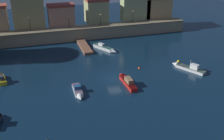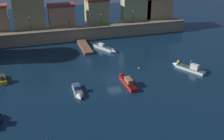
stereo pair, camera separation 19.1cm
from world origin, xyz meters
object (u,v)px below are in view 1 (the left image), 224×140
(moored_boat_1, at_px, (127,81))
(moored_boat_3, at_px, (105,48))
(moored_boat_6, at_px, (1,78))
(mooring_buoy_0, at_px, (139,68))
(quay_lamp_2, at_px, (101,18))
(quay_lamp_1, at_px, (69,20))
(mooring_buoy_2, at_px, (178,62))
(moored_boat_2, at_px, (78,92))
(quay_lamp_3, at_px, (133,15))
(moored_boat_4, at_px, (187,67))
(quay_lamp_0, at_px, (29,22))

(moored_boat_1, height_order, moored_boat_3, moored_boat_1)
(moored_boat_6, relative_size, mooring_buoy_0, 9.46)
(moored_boat_1, bearing_deg, quay_lamp_2, -6.74)
(quay_lamp_1, xyz_separation_m, mooring_buoy_2, (19.53, -21.39, -5.18))
(moored_boat_1, height_order, moored_boat_2, moored_boat_1)
(quay_lamp_2, bearing_deg, mooring_buoy_0, -85.04)
(quay_lamp_2, relative_size, quay_lamp_3, 0.92)
(quay_lamp_1, bearing_deg, mooring_buoy_0, -65.16)
(quay_lamp_2, xyz_separation_m, moored_boat_1, (-2.70, -27.48, -4.73))
(quay_lamp_1, height_order, moored_boat_4, quay_lamp_1)
(moored_boat_2, bearing_deg, mooring_buoy_2, 108.81)
(quay_lamp_1, distance_m, moored_boat_6, 25.58)
(quay_lamp_0, distance_m, quay_lamp_3, 26.89)
(quay_lamp_1, relative_size, moored_boat_2, 0.54)
(quay_lamp_0, relative_size, moored_boat_3, 0.51)
(moored_boat_3, height_order, moored_boat_4, moored_boat_4)
(quay_lamp_1, distance_m, moored_boat_2, 29.32)
(moored_boat_2, bearing_deg, quay_lamp_2, 158.91)
(quay_lamp_0, relative_size, mooring_buoy_0, 6.74)
(quay_lamp_1, xyz_separation_m, mooring_buoy_0, (10.27, -22.18, -5.18))
(moored_boat_6, bearing_deg, quay_lamp_0, -28.71)
(quay_lamp_0, xyz_separation_m, mooring_buoy_2, (29.06, -21.39, -5.49))
(quay_lamp_3, bearing_deg, quay_lamp_1, 180.00)
(quay_lamp_2, xyz_separation_m, moored_boat_6, (-24.09, -19.59, -4.80))
(mooring_buoy_0, bearing_deg, moored_boat_6, 174.31)
(quay_lamp_3, xyz_separation_m, moored_boat_1, (-11.71, -27.48, -4.89))
(quay_lamp_3, height_order, moored_boat_1, quay_lamp_3)
(quay_lamp_1, relative_size, mooring_buoy_2, 4.47)
(quay_lamp_3, xyz_separation_m, moored_boat_3, (-10.64, -10.04, -4.92))
(quay_lamp_3, bearing_deg, mooring_buoy_2, -84.20)
(quay_lamp_2, xyz_separation_m, moored_boat_3, (-1.63, -10.04, -4.76))
(quay_lamp_1, distance_m, moored_boat_3, 12.97)
(quay_lamp_1, bearing_deg, moored_boat_3, -56.23)
(quay_lamp_0, bearing_deg, quay_lamp_2, 0.00)
(moored_boat_3, bearing_deg, moored_boat_6, -95.52)
(moored_boat_2, distance_m, moored_boat_4, 22.66)
(quay_lamp_1, xyz_separation_m, quay_lamp_3, (17.35, 0.00, 0.19))
(quay_lamp_2, bearing_deg, moored_boat_6, -140.88)
(moored_boat_1, relative_size, moored_boat_6, 1.48)
(quay_lamp_2, distance_m, moored_boat_4, 28.01)
(quay_lamp_2, relative_size, moored_boat_4, 0.43)
(quay_lamp_0, xyz_separation_m, moored_boat_6, (-6.21, -19.59, -5.08))
(quay_lamp_0, bearing_deg, moored_boat_3, -31.70)
(quay_lamp_1, relative_size, quay_lamp_3, 0.90)
(quay_lamp_1, bearing_deg, moored_boat_2, -96.58)
(quay_lamp_1, xyz_separation_m, moored_boat_1, (5.65, -27.48, -4.70))
(moored_boat_4, bearing_deg, moored_boat_1, 70.77)
(moored_boat_4, bearing_deg, mooring_buoy_0, 41.92)
(quay_lamp_0, height_order, quay_lamp_2, quay_lamp_0)
(quay_lamp_3, height_order, moored_boat_4, quay_lamp_3)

